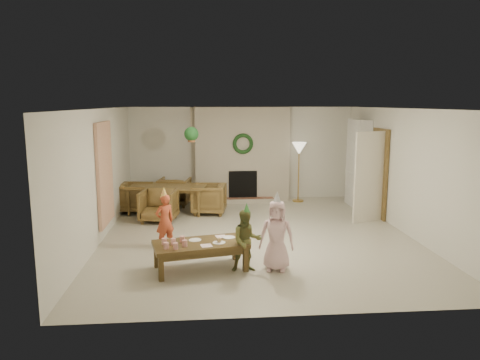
{
  "coord_description": "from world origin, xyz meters",
  "views": [
    {
      "loc": [
        -1.05,
        -8.65,
        2.61
      ],
      "look_at": [
        -0.3,
        0.4,
        1.05
      ],
      "focal_mm": 33.74,
      "sensor_mm": 36.0,
      "label": 1
    }
  ],
  "objects": [
    {
      "name": "wall_back",
      "position": [
        0.0,
        3.5,
        1.25
      ],
      "size": [
        7.0,
        0.0,
        7.0
      ],
      "primitive_type": "plane",
      "rotation": [
        1.57,
        0.0,
        0.0
      ],
      "color": "silver",
      "rests_on": "floor"
    },
    {
      "name": "coffee_table_top",
      "position": [
        -1.11,
        -1.81,
        0.41
      ],
      "size": [
        1.57,
        1.01,
        0.07
      ],
      "primitive_type": "cube",
      "rotation": [
        0.0,
        0.0,
        0.21
      ],
      "color": "#503B1A",
      "rests_on": "floor"
    },
    {
      "name": "coffee_leg_fl",
      "position": [
        -1.69,
        -2.23,
        0.19
      ],
      "size": [
        0.09,
        0.09,
        0.38
      ],
      "primitive_type": "cube",
      "rotation": [
        0.0,
        0.0,
        0.21
      ],
      "color": "#503B1A",
      "rests_on": "floor"
    },
    {
      "name": "child_red",
      "position": [
        -1.76,
        -0.66,
        0.5
      ],
      "size": [
        0.43,
        0.39,
        0.99
      ],
      "primitive_type": "imported",
      "rotation": [
        0.0,
        0.0,
        3.69
      ],
      "color": "#B24426",
      "rests_on": "floor"
    },
    {
      "name": "fireplace_hearth",
      "position": [
        0.0,
        2.95,
        0.06
      ],
      "size": [
        1.6,
        0.3,
        0.12
      ],
      "primitive_type": "cube",
      "color": "#5F291A",
      "rests_on": "floor"
    },
    {
      "name": "coffee_leg_fr",
      "position": [
        -0.41,
        -1.96,
        0.19
      ],
      "size": [
        0.09,
        0.09,
        0.38
      ],
      "primitive_type": "cube",
      "rotation": [
        0.0,
        0.0,
        0.21
      ],
      "color": "#503B1A",
      "rests_on": "floor"
    },
    {
      "name": "bookshelf_shelf_b",
      "position": [
        2.82,
        2.3,
        0.85
      ],
      "size": [
        0.3,
        0.92,
        0.03
      ],
      "primitive_type": "cube",
      "color": "white",
      "rests_on": "bookshelf_carcass"
    },
    {
      "name": "bookshelf_shelf_a",
      "position": [
        2.82,
        2.3,
        0.45
      ],
      "size": [
        0.3,
        0.92,
        0.03
      ],
      "primitive_type": "cube",
      "color": "white",
      "rests_on": "bookshelf_carcass"
    },
    {
      "name": "dining_chair_left",
      "position": [
        -2.71,
        2.15,
        0.36
      ],
      "size": [
        0.89,
        0.87,
        0.71
      ],
      "primitive_type": "imported",
      "rotation": [
        0.0,
        0.0,
        1.41
      ],
      "color": "brown",
      "rests_on": "floor"
    },
    {
      "name": "floor_lamp_shade",
      "position": [
        1.48,
        3.0,
        1.42
      ],
      "size": [
        0.38,
        0.38,
        0.32
      ],
      "primitive_type": "cone",
      "rotation": [
        3.14,
        0.0,
        0.0
      ],
      "color": "beige",
      "rests_on": "floor_lamp_post"
    },
    {
      "name": "fireplace_wreath",
      "position": [
        0.0,
        3.07,
        1.55
      ],
      "size": [
        0.54,
        0.1,
        0.54
      ],
      "primitive_type": "torus",
      "rotation": [
        1.57,
        0.0,
        0.0
      ],
      "color": "#153917",
      "rests_on": "fireplace_mass"
    },
    {
      "name": "child_pink",
      "position": [
        0.08,
        -1.92,
        0.56
      ],
      "size": [
        0.61,
        0.47,
        1.12
      ],
      "primitive_type": "imported",
      "rotation": [
        0.0,
        0.0,
        -0.23
      ],
      "color": "beige",
      "rests_on": "floor"
    },
    {
      "name": "cup_a",
      "position": [
        -1.62,
        -2.09,
        0.49
      ],
      "size": [
        0.09,
        0.09,
        0.1
      ],
      "primitive_type": "cylinder",
      "rotation": [
        0.0,
        0.0,
        0.21
      ],
      "color": "white",
      "rests_on": "coffee_table_top"
    },
    {
      "name": "party_hat_plaid",
      "position": [
        -0.39,
        -1.93,
        1.02
      ],
      "size": [
        0.14,
        0.14,
        0.16
      ],
      "primitive_type": "cone",
      "rotation": [
        0.0,
        0.0,
        -0.27
      ],
      "color": "green",
      "rests_on": "child_plaid"
    },
    {
      "name": "plate_c",
      "position": [
        -0.65,
        -1.59,
        0.45
      ],
      "size": [
        0.24,
        0.24,
        0.01
      ],
      "primitive_type": "cylinder",
      "rotation": [
        0.0,
        0.0,
        0.21
      ],
      "color": "white",
      "rests_on": "coffee_table_top"
    },
    {
      "name": "dining_table",
      "position": [
        -1.92,
        2.02,
        0.32
      ],
      "size": [
        1.97,
        1.3,
        0.64
      ],
      "primitive_type": "imported",
      "rotation": [
        0.0,
        0.0,
        -0.16
      ],
      "color": "brown",
      "rests_on": "floor"
    },
    {
      "name": "cup_d",
      "position": [
        -1.52,
        -1.9,
        0.49
      ],
      "size": [
        0.09,
        0.09,
        0.1
      ],
      "primitive_type": "cylinder",
      "rotation": [
        0.0,
        0.0,
        0.21
      ],
      "color": "white",
      "rests_on": "coffee_table_top"
    },
    {
      "name": "plate_a",
      "position": [
        -1.19,
        -1.69,
        0.45
      ],
      "size": [
        0.24,
        0.24,
        0.01
      ],
      "primitive_type": "cylinder",
      "rotation": [
        0.0,
        0.0,
        0.21
      ],
      "color": "white",
      "rests_on": "coffee_table_top"
    },
    {
      "name": "coffee_leg_bl",
      "position": [
        -1.82,
        -1.66,
        0.19
      ],
      "size": [
        0.09,
        0.09,
        0.38
      ],
      "primitive_type": "cube",
      "rotation": [
        0.0,
        0.0,
        0.21
      ],
      "color": "#503B1A",
      "rests_on": "floor"
    },
    {
      "name": "door_leaf",
      "position": [
        2.58,
        0.82,
        1.0
      ],
      "size": [
        0.77,
        0.32,
        2.0
      ],
      "primitive_type": "cube",
      "rotation": [
        0.0,
        0.0,
        -1.22
      ],
      "color": "beige",
      "rests_on": "floor"
    },
    {
      "name": "cup_c",
      "position": [
        -1.48,
        -2.11,
        0.49
      ],
      "size": [
        0.09,
        0.09,
        0.1
      ],
      "primitive_type": "cylinder",
      "rotation": [
        0.0,
        0.0,
        0.21
      ],
      "color": "white",
      "rests_on": "coffee_table_top"
    },
    {
      "name": "dining_chair_near",
      "position": [
        -2.04,
        1.22,
        0.36
      ],
      "size": [
        0.87,
        0.89,
        0.71
      ],
      "primitive_type": "imported",
      "rotation": [
        0.0,
        0.0,
        -0.16
      ],
      "color": "brown",
      "rests_on": "floor"
    },
    {
      "name": "door_frame",
      "position": [
        2.96,
        1.2,
        1.02
      ],
      "size": [
        0.05,
        0.86,
        2.04
      ],
      "primitive_type": "cube",
      "color": "brown",
      "rests_on": "floor"
    },
    {
      "name": "cup_f",
      "position": [
        -1.39,
        -1.78,
        0.49
      ],
      "size": [
        0.09,
        0.09,
        0.1
      ],
      "primitive_type": "cylinder",
      "rotation": [
        0.0,
        0.0,
        0.21
      ],
      "color": "white",
      "rests_on": "coffee_table_top"
    },
    {
      "name": "wall_right",
      "position": [
        3.0,
        0.0,
        1.25
      ],
      "size": [
        0.0,
        7.0,
        7.0
      ],
      "primitive_type": "plane",
      "rotation": [
        1.57,
        0.0,
        -1.57
      ],
      "color": "silver",
      "rests_on": "floor"
    },
    {
      "name": "hanging_plant_cord",
      "position": [
        -1.3,
        1.5,
        2.15
      ],
      "size": [
        0.01,
        0.01,
        0.7
      ],
      "primitive_type": "cylinder",
      "color": "tan",
      "rests_on": "ceiling"
    },
    {
      "name": "coffee_leg_br",
      "position": [
        -0.53,
        -1.38,
        0.19
      ],
      "size": [
        0.09,
        0.09,
        0.38
      ],
      "primitive_type": "cube",
      "rotation": [
        0.0,
        0.0,
        0.21
      ],
      "color": "#503B1A",
      "rests_on": "floor"
    },
    {
      "name": "napkin_right",
      "position": [
        -0.77,
        -1.53,
        0.45
      ],
      "size": [
        0.2,
        0.2,
        0.01
      ],
      "primitive_type": "cube",
      "rotation": [
        0.0,
        0.0,
        0.21
      ],
      "color": "#FCB9C1",
      "rests_on": "coffee_table_top"
    },
    {
      "name": "hanging_plant_pot",
      "position": [
        -1.3,
        1.5,
        1.8
      ],
      "size": [
        0.16,
        0.16,
        0.12
      ],
      "primitive_type": "cylinder",
      "color": "#9A5831",
      "rests_on": "hanging_plant_cord"
    },
    {
      "name": "bookshelf_carcass",
      "position": [
        2.84,
        2.3,
        1.1
      ],
      "size": [
        0.3,
        1.0,
        2.2
      ],
      "primitive_type": "cube",
      "color": "white",
      "rests_on": "floor"
    },
    {
      "name": "napkin_left",
      "position": [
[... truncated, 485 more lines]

